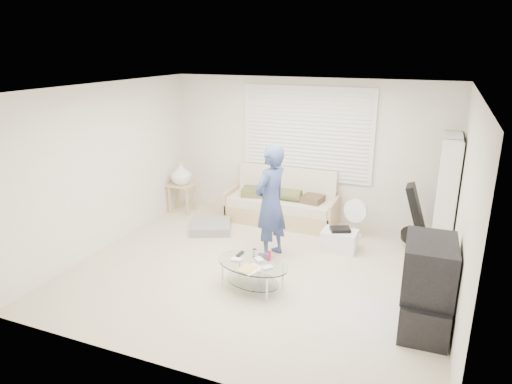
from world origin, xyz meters
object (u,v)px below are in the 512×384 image
at_px(futon_sofa, 282,205).
at_px(tv_unit, 427,286).
at_px(bookshelf, 446,194).
at_px(coffee_table, 253,268).

bearing_deg(futon_sofa, tv_unit, -44.19).
xyz_separation_m(bookshelf, tv_unit, (-0.13, -2.23, -0.39)).
xyz_separation_m(futon_sofa, tv_unit, (2.51, -2.44, 0.19)).
xyz_separation_m(tv_unit, coffee_table, (-2.08, 0.04, -0.20)).
relative_size(futon_sofa, coffee_table, 1.79).
height_order(bookshelf, coffee_table, bookshelf).
bearing_deg(bookshelf, coffee_table, -135.15).
bearing_deg(tv_unit, coffee_table, 178.83).
relative_size(tv_unit, coffee_table, 0.95).
bearing_deg(tv_unit, bookshelf, 86.79).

